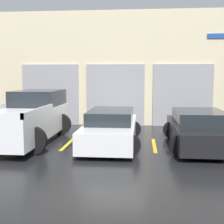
% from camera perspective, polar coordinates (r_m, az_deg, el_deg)
% --- Properties ---
extents(ground_plane, '(28.00, 28.00, 0.00)m').
position_cam_1_polar(ground_plane, '(12.42, 0.39, -4.57)').
color(ground_plane, black).
extents(shophouse_building, '(16.47, 0.68, 5.53)m').
position_cam_1_polar(shophouse_building, '(15.46, 1.44, 7.77)').
color(shophouse_building, beige).
rests_on(shophouse_building, ground).
extents(pickup_truck, '(2.50, 5.27, 1.84)m').
position_cam_1_polar(pickup_truck, '(11.87, -14.98, -1.04)').
color(pickup_truck, white).
rests_on(pickup_truck, ground).
extents(sedan_white, '(2.12, 4.60, 1.22)m').
position_cam_1_polar(sedan_white, '(10.99, -0.23, -2.96)').
color(sedan_white, white).
rests_on(sedan_white, ground).
extents(sedan_side, '(2.28, 4.43, 1.22)m').
position_cam_1_polar(sedan_side, '(11.11, 15.69, -3.08)').
color(sedan_side, black).
rests_on(sedan_side, ground).
extents(parking_stripe_left, '(0.12, 2.20, 0.01)m').
position_cam_1_polar(parking_stripe_left, '(11.32, -8.01, -5.73)').
color(parking_stripe_left, gold).
rests_on(parking_stripe_left, ground).
extents(parking_stripe_centre, '(0.12, 2.20, 0.01)m').
position_cam_1_polar(parking_stripe_centre, '(11.03, 7.73, -6.05)').
color(parking_stripe_centre, gold).
rests_on(parking_stripe_centre, ground).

